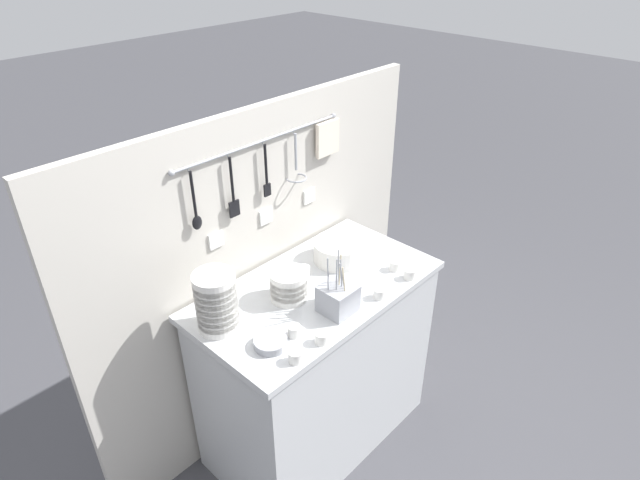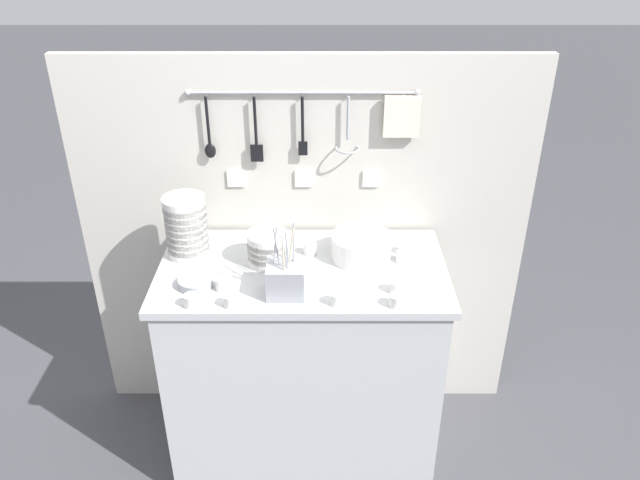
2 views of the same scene
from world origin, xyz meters
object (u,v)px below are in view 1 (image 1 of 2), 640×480
(cutlery_caddy, at_px, (338,298))
(cup_by_caddy, at_px, (366,245))
(bowl_stack_tall_left, at_px, (289,285))
(plate_stack, at_px, (339,251))
(cup_centre, at_px, (304,271))
(cup_front_right, at_px, (395,265))
(cup_mid_row, at_px, (294,331))
(cup_back_left, at_px, (295,357))
(steel_mixing_bowl, at_px, (270,343))
(cup_front_left, at_px, (410,274))
(cup_edge_far, at_px, (379,293))
(cup_beside_plates, at_px, (358,239))
(bowl_stack_wide_centre, at_px, (216,302))
(cup_edge_near, at_px, (321,338))

(cutlery_caddy, distance_m, cup_by_caddy, 0.49)
(bowl_stack_tall_left, bearing_deg, cup_by_caddy, 0.75)
(plate_stack, xyz_separation_m, cutlery_caddy, (-0.28, -0.25, 0.01))
(bowl_stack_tall_left, xyz_separation_m, cup_centre, (0.16, 0.07, -0.04))
(cup_front_right, xyz_separation_m, cup_mid_row, (-0.63, 0.01, 0.00))
(bowl_stack_tall_left, relative_size, cup_back_left, 3.10)
(steel_mixing_bowl, height_order, cup_front_left, cup_front_left)
(cup_by_caddy, bearing_deg, cutlery_caddy, -154.40)
(steel_mixing_bowl, relative_size, cup_edge_far, 2.54)
(cup_front_left, bearing_deg, cup_mid_row, 170.53)
(bowl_stack_tall_left, distance_m, cup_beside_plates, 0.55)
(plate_stack, distance_m, cup_front_left, 0.35)
(bowl_stack_tall_left, distance_m, cup_edge_far, 0.38)
(steel_mixing_bowl, distance_m, cup_front_right, 0.73)
(cup_mid_row, bearing_deg, cup_front_left, -9.47)
(bowl_stack_tall_left, xyz_separation_m, cup_by_caddy, (0.52, 0.01, -0.04))
(cutlery_caddy, xyz_separation_m, cup_centre, (0.08, 0.27, -0.04))
(bowl_stack_tall_left, xyz_separation_m, cup_beside_plates, (0.54, 0.07, -0.04))
(cup_by_caddy, bearing_deg, cup_back_left, -158.95)
(bowl_stack_tall_left, bearing_deg, cup_front_left, -31.83)
(cup_centre, bearing_deg, bowl_stack_wide_centre, -179.66)
(cup_edge_near, distance_m, cup_by_caddy, 0.70)
(cup_edge_near, bearing_deg, cup_edge_far, 1.82)
(bowl_stack_wide_centre, xyz_separation_m, cup_edge_near, (0.21, -0.35, -0.10))
(bowl_stack_tall_left, relative_size, cup_front_right, 3.10)
(cup_front_left, bearing_deg, cup_front_right, 83.73)
(bowl_stack_tall_left, bearing_deg, bowl_stack_wide_centre, 168.46)
(cup_centre, relative_size, cup_beside_plates, 1.00)
(steel_mixing_bowl, xyz_separation_m, cutlery_caddy, (0.33, -0.04, 0.05))
(cup_mid_row, bearing_deg, plate_stack, 23.90)
(steel_mixing_bowl, height_order, cup_mid_row, cup_mid_row)
(cup_beside_plates, bearing_deg, cup_front_left, -101.93)
(cup_back_left, height_order, cup_edge_far, same)
(bowl_stack_wide_centre, distance_m, cup_back_left, 0.37)
(cup_mid_row, bearing_deg, cup_beside_plates, 20.34)
(cutlery_caddy, height_order, cup_mid_row, cutlery_caddy)
(cup_back_left, distance_m, cup_front_right, 0.73)
(plate_stack, height_order, cup_front_left, plate_stack)
(cup_by_caddy, bearing_deg, cup_front_right, -102.86)
(cup_edge_near, bearing_deg, cup_front_right, 8.64)
(bowl_stack_wide_centre, bearing_deg, bowl_stack_tall_left, -11.54)
(cup_back_left, bearing_deg, cup_edge_near, 0.00)
(cup_mid_row, height_order, cup_front_left, same)
(cup_centre, height_order, cup_back_left, same)
(cup_back_left, bearing_deg, cup_edge_far, 1.32)
(steel_mixing_bowl, bearing_deg, plate_stack, 18.31)
(cup_front_right, bearing_deg, cup_edge_near, -171.36)
(cup_centre, xyz_separation_m, cup_by_caddy, (0.36, -0.06, 0.00))
(bowl_stack_wide_centre, xyz_separation_m, cup_by_caddy, (0.84, -0.06, -0.10))
(steel_mixing_bowl, distance_m, cup_mid_row, 0.10)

